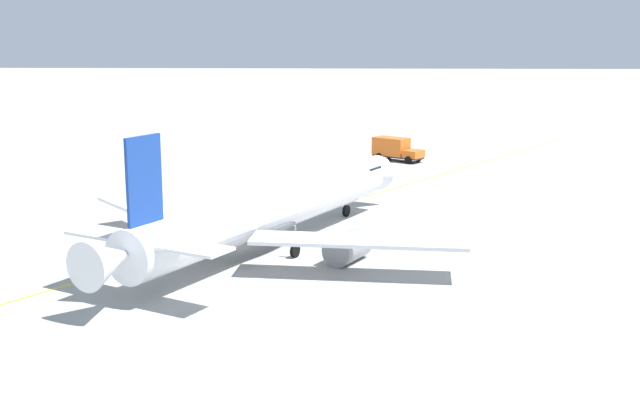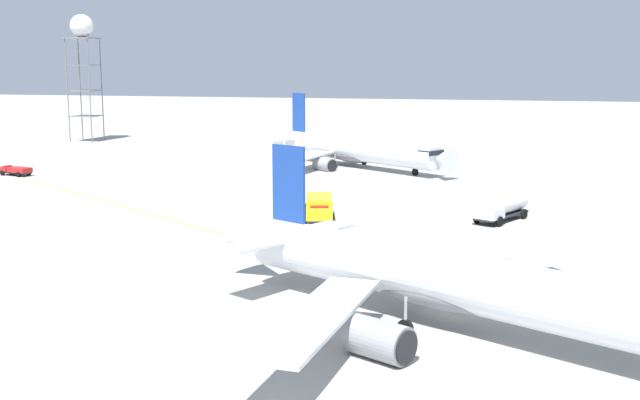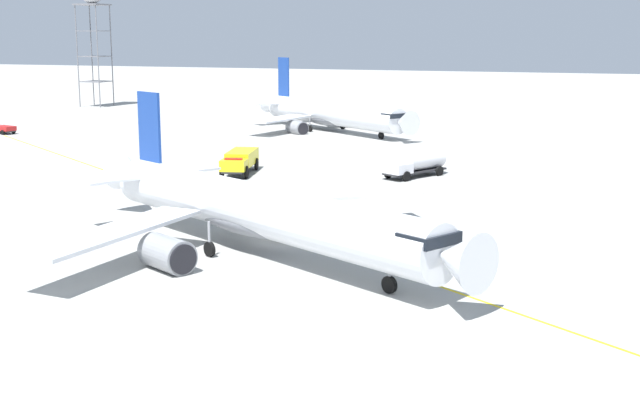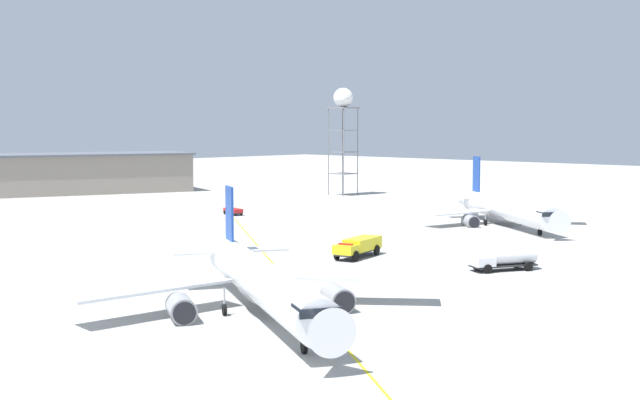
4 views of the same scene
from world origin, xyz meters
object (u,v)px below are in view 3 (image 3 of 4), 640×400
at_px(airliner_main, 255,212).
at_px(fire_tender_truck, 240,160).
at_px(radar_tower, 92,2).
at_px(ops_pickup_truck, 2,129).
at_px(airliner_secondary, 330,114).
at_px(fuel_tanker_truck, 417,163).

distance_m(airliner_main, fire_tender_truck, 35.86).
height_order(airliner_main, radar_tower, radar_tower).
bearing_deg(airliner_main, ops_pickup_truck, 169.86).
xyz_separation_m(airliner_secondary, ops_pickup_truck, (48.05, 21.53, -1.97)).
xyz_separation_m(airliner_secondary, fuel_tanker_truck, (-24.12, 38.96, -1.22)).
bearing_deg(radar_tower, fire_tender_truck, 133.94).
xyz_separation_m(ops_pickup_truck, fire_tender_truck, (-52.71, 22.31, 0.72)).
height_order(airliner_main, ops_pickup_truck, airliner_main).
distance_m(airliner_main, airliner_secondary, 78.56).
bearing_deg(radar_tower, ops_pickup_truck, 108.16).
bearing_deg(fire_tender_truck, airliner_secondary, 172.08).
bearing_deg(airliner_secondary, fuel_tanker_truck, -23.64).
distance_m(fuel_tanker_truck, radar_tower, 112.48).
distance_m(ops_pickup_truck, fuel_tanker_truck, 74.25).
xyz_separation_m(airliner_secondary, fire_tender_truck, (-4.66, 43.84, -1.25)).
bearing_deg(radar_tower, airliner_main, 129.56).
bearing_deg(fire_tender_truck, fuel_tanker_truck, 90.08).
relative_size(airliner_secondary, fire_tender_truck, 3.65).
height_order(airliner_main, fuel_tanker_truck, airliner_main).
xyz_separation_m(airliner_secondary, radar_tower, (64.16, -27.58, 19.55)).
relative_size(airliner_main, fire_tender_truck, 3.95).
bearing_deg(ops_pickup_truck, fuel_tanker_truck, -178.78).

